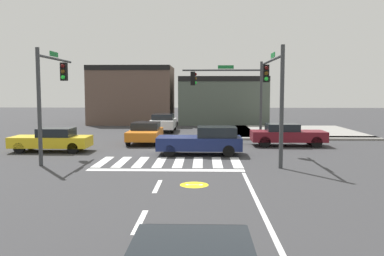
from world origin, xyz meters
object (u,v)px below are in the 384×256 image
car_yellow (52,140)px  car_white (163,122)px  car_maroon (287,135)px  car_orange (145,132)px  traffic_signal_southwest (52,84)px  traffic_signal_northeast (230,87)px  traffic_signal_southeast (274,84)px  car_navy (203,141)px

car_yellow → car_white: 12.68m
car_maroon → car_orange: (-8.94, 1.15, -0.01)m
traffic_signal_southwest → traffic_signal_northeast: traffic_signal_northeast is taller
car_yellow → car_white: car_white is taller
traffic_signal_southeast → car_maroon: (1.74, 5.24, -3.04)m
traffic_signal_southeast → car_white: traffic_signal_southeast is taller
car_maroon → car_yellow: size_ratio=1.04×
traffic_signal_southwest → car_white: 15.18m
traffic_signal_southwest → traffic_signal_southeast: (10.80, 0.29, 0.03)m
traffic_signal_northeast → car_orange: traffic_signal_northeast is taller
traffic_signal_southeast → car_navy: size_ratio=1.30×
car_maroon → car_navy: bearing=-144.7°
traffic_signal_northeast → car_white: bearing=-45.2°
traffic_signal_southeast → car_yellow: size_ratio=1.34×
car_navy → car_orange: 6.11m
traffic_signal_southeast → car_maroon: 6.31m
traffic_signal_northeast → car_yellow: traffic_signal_northeast is taller
car_orange → car_white: 7.67m
traffic_signal_southeast → traffic_signal_northeast: size_ratio=1.04×
car_orange → car_maroon: bearing=82.7°
car_navy → car_maroon: bearing=-144.7°
traffic_signal_southwest → car_white: bearing=-15.6°
car_maroon → car_white: (-8.54, 8.81, 0.06)m
traffic_signal_northeast → car_white: 7.99m
traffic_signal_northeast → car_yellow: bearing=31.6°
traffic_signal_southwest → car_maroon: (12.54, 5.54, -3.01)m
traffic_signal_southeast → car_white: (-6.80, 14.05, -2.98)m
car_maroon → car_orange: size_ratio=1.06×
car_maroon → car_white: bearing=134.1°
traffic_signal_southwest → car_yellow: size_ratio=1.23×
traffic_signal_northeast → car_white: size_ratio=1.33×
traffic_signal_southwest → car_navy: traffic_signal_southwest is taller
traffic_signal_southeast → car_navy: 4.82m
traffic_signal_southwest → car_orange: 8.17m
car_yellow → car_white: (5.09, 11.62, 0.11)m
traffic_signal_southeast → traffic_signal_southwest: bearing=91.5°
car_navy → car_yellow: size_ratio=1.03×
traffic_signal_southwest → traffic_signal_northeast: (9.24, 9.07, -0.02)m
traffic_signal_southwest → car_navy: bearing=-75.7°
traffic_signal_southwest → traffic_signal_northeast: bearing=-45.5°
traffic_signal_northeast → car_orange: size_ratio=1.32×
car_maroon → car_white: car_white is taller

